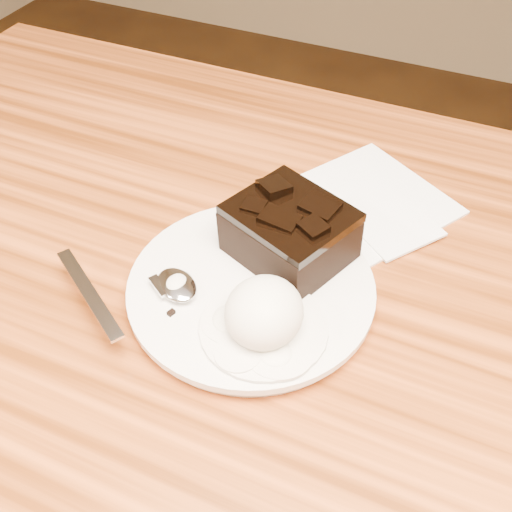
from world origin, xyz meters
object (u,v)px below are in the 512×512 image
at_px(ice_cream_scoop, 264,312).
at_px(brownie, 290,235).
at_px(napkin, 367,200).
at_px(plate, 251,291).
at_px(spoon, 177,286).

bearing_deg(ice_cream_scoop, brownie, 99.05).
bearing_deg(ice_cream_scoop, napkin, 82.92).
xyz_separation_m(plate, brownie, (0.01, 0.05, 0.03)).
bearing_deg(brownie, napkin, 71.42).
bearing_deg(spoon, plate, -26.86).
bearing_deg(napkin, brownie, -108.58).
height_order(plate, ice_cream_scoop, ice_cream_scoop).
height_order(plate, spoon, spoon).
bearing_deg(plate, spoon, -149.26).
distance_m(plate, brownie, 0.06).
bearing_deg(plate, napkin, 71.62).
relative_size(ice_cream_scoop, napkin, 0.45).
height_order(brownie, napkin, brownie).
relative_size(plate, spoon, 1.23).
distance_m(plate, napkin, 0.17).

